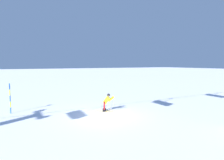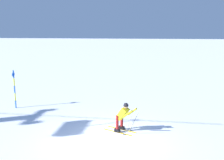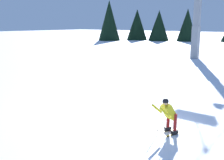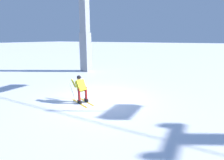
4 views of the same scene
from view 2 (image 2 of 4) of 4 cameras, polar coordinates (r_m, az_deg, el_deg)
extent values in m
plane|color=white|center=(11.49, -1.67, -13.21)|extent=(260.00, 260.00, 0.00)
cube|color=yellow|center=(12.59, 2.17, -10.94)|extent=(1.46, 0.73, 0.01)
cube|color=black|center=(12.56, 2.17, -10.58)|extent=(0.30, 0.22, 0.16)
cylinder|color=maroon|center=(12.41, 2.19, -8.83)|extent=(0.13, 0.13, 0.66)
cube|color=yellow|center=(12.27, 1.18, -11.55)|extent=(1.46, 0.73, 0.01)
cube|color=black|center=(12.23, 1.18, -11.18)|extent=(0.30, 0.22, 0.16)
cylinder|color=maroon|center=(12.08, 1.19, -9.39)|extent=(0.13, 0.13, 0.66)
cube|color=gold|center=(12.03, 2.40, -7.44)|extent=(0.68, 0.61, 0.65)
sphere|color=tan|center=(11.83, 3.13, -5.83)|extent=(0.22, 0.22, 0.22)
sphere|color=black|center=(11.82, 3.13, -5.67)|extent=(0.24, 0.24, 0.24)
cylinder|color=gold|center=(12.01, 4.56, -7.02)|extent=(0.48, 0.28, 0.43)
cylinder|color=gray|center=(12.23, 4.78, -9.57)|extent=(0.49, 0.11, 1.12)
cylinder|color=black|center=(12.48, 4.13, -10.95)|extent=(0.07, 0.07, 0.01)
cylinder|color=gold|center=(11.63, 3.47, -7.62)|extent=(0.48, 0.28, 0.43)
cylinder|color=gray|center=(11.77, 3.49, -10.38)|extent=(0.40, 0.33, 1.12)
cylinder|color=black|center=(11.96, 2.61, -11.95)|extent=(0.07, 0.07, 0.01)
cylinder|color=blue|center=(16.89, -20.66, -5.06)|extent=(0.07, 0.07, 0.47)
cylinder|color=yellow|center=(16.77, -20.77, -3.52)|extent=(0.07, 0.07, 0.47)
cylinder|color=blue|center=(16.66, -20.88, -1.96)|extent=(0.07, 0.07, 0.47)
cylinder|color=yellow|center=(16.57, -20.99, -0.38)|extent=(0.07, 0.07, 0.47)
cylinder|color=blue|center=(16.49, -21.10, 1.22)|extent=(0.07, 0.07, 0.47)
cylinder|color=blue|center=(16.50, -21.15, 1.16)|extent=(0.02, 0.28, 0.28)
camera|label=1|loc=(8.15, -96.51, -7.39)|focal=30.30mm
camera|label=3|loc=(17.55, 35.70, 7.32)|focal=43.36mm
camera|label=4|loc=(19.88, -12.08, 6.93)|focal=28.47mm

